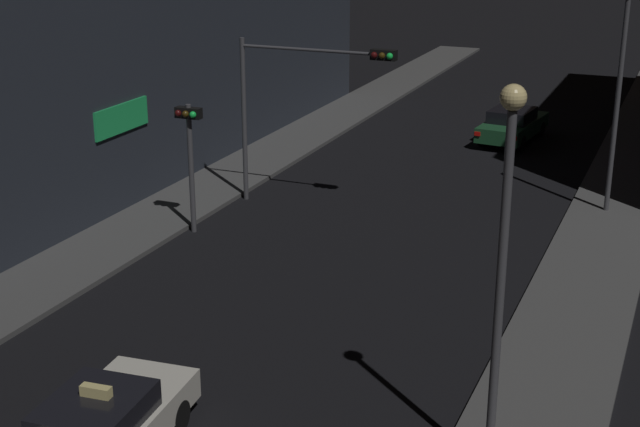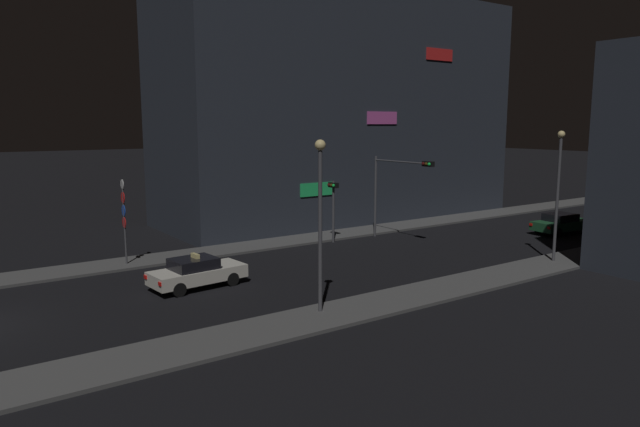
{
  "view_description": "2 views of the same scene",
  "coord_description": "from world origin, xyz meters",
  "px_view_note": "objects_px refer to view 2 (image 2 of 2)",
  "views": [
    {
      "loc": [
        8.82,
        -2.27,
        9.71
      ],
      "look_at": [
        -0.36,
        19.58,
        1.56
      ],
      "focal_mm": 51.89,
      "sensor_mm": 36.0,
      "label": 1
    },
    {
      "loc": [
        24.31,
        -0.77,
        7.58
      ],
      "look_at": [
        0.99,
        15.49,
        3.12
      ],
      "focal_mm": 32.33,
      "sensor_mm": 36.0,
      "label": 2
    }
  ],
  "objects_px": {
    "taxi": "(197,272)",
    "traffic_light_left_kerb": "(333,199)",
    "far_car": "(561,223)",
    "street_lamp_far_block": "(558,184)",
    "sign_pole_left": "(124,214)",
    "traffic_light_overhead": "(396,180)",
    "street_lamp_near_block": "(320,205)"
  },
  "relations": [
    {
      "from": "traffic_light_left_kerb",
      "to": "street_lamp_far_block",
      "type": "relative_size",
      "value": 0.56
    },
    {
      "from": "far_car",
      "to": "traffic_light_left_kerb",
      "type": "relative_size",
      "value": 1.17
    },
    {
      "from": "traffic_light_overhead",
      "to": "street_lamp_far_block",
      "type": "distance_m",
      "value": 9.9
    },
    {
      "from": "taxi",
      "to": "traffic_light_left_kerb",
      "type": "xyz_separation_m",
      "value": [
        -4.7,
        11.29,
        2.08
      ]
    },
    {
      "from": "street_lamp_near_block",
      "to": "street_lamp_far_block",
      "type": "distance_m",
      "value": 15.38
    },
    {
      "from": "traffic_light_overhead",
      "to": "far_car",
      "type": "bearing_deg",
      "value": 67.41
    },
    {
      "from": "street_lamp_near_block",
      "to": "street_lamp_far_block",
      "type": "bearing_deg",
      "value": 88.9
    },
    {
      "from": "far_car",
      "to": "street_lamp_near_block",
      "type": "relative_size",
      "value": 0.68
    },
    {
      "from": "taxi",
      "to": "street_lamp_far_block",
      "type": "relative_size",
      "value": 0.65
    },
    {
      "from": "taxi",
      "to": "traffic_light_overhead",
      "type": "bearing_deg",
      "value": 100.22
    },
    {
      "from": "street_lamp_far_block",
      "to": "traffic_light_overhead",
      "type": "bearing_deg",
      "value": -161.72
    },
    {
      "from": "traffic_light_left_kerb",
      "to": "street_lamp_far_block",
      "type": "distance_m",
      "value": 13.29
    },
    {
      "from": "traffic_light_overhead",
      "to": "street_lamp_near_block",
      "type": "xyz_separation_m",
      "value": [
        9.1,
        -12.28,
        0.48
      ]
    },
    {
      "from": "traffic_light_left_kerb",
      "to": "sign_pole_left",
      "type": "xyz_separation_m",
      "value": [
        -1.29,
        -12.78,
        -0.01
      ]
    },
    {
      "from": "taxi",
      "to": "far_car",
      "type": "bearing_deg",
      "value": 85.61
    },
    {
      "from": "taxi",
      "to": "street_lamp_far_block",
      "type": "xyz_separation_m",
      "value": [
        6.73,
        17.9,
        3.61
      ]
    },
    {
      "from": "taxi",
      "to": "far_car",
      "type": "height_order",
      "value": "taxi"
    },
    {
      "from": "sign_pole_left",
      "to": "street_lamp_far_block",
      "type": "distance_m",
      "value": 23.24
    },
    {
      "from": "far_car",
      "to": "traffic_light_overhead",
      "type": "xyz_separation_m",
      "value": [
        -4.66,
        -11.21,
        3.24
      ]
    },
    {
      "from": "taxi",
      "to": "traffic_light_left_kerb",
      "type": "distance_m",
      "value": 12.41
    },
    {
      "from": "traffic_light_overhead",
      "to": "street_lamp_far_block",
      "type": "height_order",
      "value": "street_lamp_far_block"
    },
    {
      "from": "traffic_light_left_kerb",
      "to": "street_lamp_near_block",
      "type": "bearing_deg",
      "value": -38.23
    },
    {
      "from": "taxi",
      "to": "sign_pole_left",
      "type": "xyz_separation_m",
      "value": [
        -5.99,
        -1.49,
        2.08
      ]
    },
    {
      "from": "traffic_light_overhead",
      "to": "street_lamp_far_block",
      "type": "xyz_separation_m",
      "value": [
        9.39,
        3.1,
        0.38
      ]
    },
    {
      "from": "taxi",
      "to": "street_lamp_far_block",
      "type": "distance_m",
      "value": 19.46
    },
    {
      "from": "far_car",
      "to": "street_lamp_near_block",
      "type": "xyz_separation_m",
      "value": [
        4.44,
        -23.49,
        3.71
      ]
    },
    {
      "from": "street_lamp_near_block",
      "to": "sign_pole_left",
      "type": "bearing_deg",
      "value": -162.09
    },
    {
      "from": "traffic_light_left_kerb",
      "to": "sign_pole_left",
      "type": "distance_m",
      "value": 12.85
    },
    {
      "from": "taxi",
      "to": "street_lamp_near_block",
      "type": "xyz_separation_m",
      "value": [
        6.43,
        2.52,
        3.71
      ]
    },
    {
      "from": "far_car",
      "to": "street_lamp_far_block",
      "type": "distance_m",
      "value": 10.06
    },
    {
      "from": "taxi",
      "to": "street_lamp_far_block",
      "type": "bearing_deg",
      "value": 69.41
    },
    {
      "from": "sign_pole_left",
      "to": "far_car",
      "type": "bearing_deg",
      "value": 73.8
    }
  ]
}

